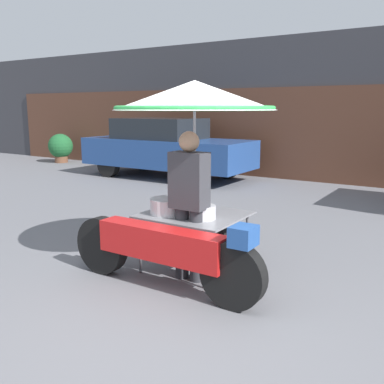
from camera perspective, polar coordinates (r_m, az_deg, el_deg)
name	(u,v)px	position (r m, az deg, el deg)	size (l,w,h in m)	color
ground_plane	(173,320)	(3.82, -2.49, -16.63)	(36.00, 36.00, 0.00)	slate
shopfront_building	(375,109)	(11.53, 23.20, 10.11)	(28.00, 2.06, 3.52)	#38383D
vendor_motorcycle_cart	(190,132)	(4.47, -0.30, 8.00)	(2.22, 1.70, 2.06)	black
vendor_person	(189,199)	(4.36, -0.38, -0.93)	(0.38, 0.22, 1.55)	#2D2D33
parked_car	(165,147)	(11.09, -3.57, 5.96)	(4.43, 1.71, 1.52)	black
potted_plant	(61,147)	(14.84, -17.12, 5.78)	(0.80, 0.80, 0.95)	brown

